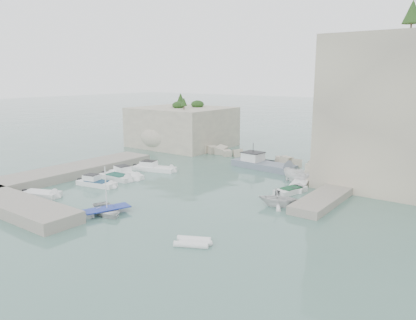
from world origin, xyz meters
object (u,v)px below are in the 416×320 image
Objects in this scene: motorboat_b at (126,177)px; work_boat at (263,168)px; motorboat_a at (155,171)px; rowboat at (107,213)px; motorboat_d at (97,186)px; tender_east_a at (278,206)px; motorboat_c at (117,179)px; tender_east_d at (304,183)px; tender_east_b at (290,193)px; inflatable_dinghy at (193,244)px; tender_east_c at (298,188)px; motorboat_e at (41,197)px.

work_boat is at bearing 63.80° from motorboat_b.
motorboat_a is 17.60m from rowboat.
tender_east_a is (20.45, 5.84, 0.00)m from motorboat_d.
motorboat_b is 1.61× the size of tender_east_a.
tender_east_d is at bearing 31.25° from motorboat_c.
tender_east_a is 5.08m from tender_east_b.
inflatable_dinghy is (10.82, -0.73, 0.00)m from rowboat.
tender_east_a is at bearing 14.61° from motorboat_b.
motorboat_c is 22.05m from tender_east_c.
motorboat_d is at bearing 111.71° from tender_east_c.
tender_east_c is at bearing 178.42° from tender_east_d.
motorboat_b reaches higher than motorboat_e.
tender_east_b is 0.44× the size of work_boat.
tender_east_b is at bearing -13.69° from rowboat.
motorboat_a is 1.24× the size of tender_east_c.
motorboat_c is 1.18× the size of tender_east_b.
tender_east_d is (19.39, 10.80, 0.00)m from motorboat_b.
motorboat_a is at bearing 64.44° from motorboat_e.
inflatable_dinghy is 22.22m from tender_east_d.
tender_east_b is (-0.01, 17.17, 0.00)m from inflatable_dinghy.
motorboat_b is 1.19× the size of tender_east_d.
tender_east_b is (19.45, 10.82, 0.00)m from motorboat_d.
motorboat_a is at bearing 114.16° from inflatable_dinghy.
inflatable_dinghy is at bearing -21.47° from motorboat_e.
tender_east_a reaches higher than motorboat_a.
motorboat_d is 10.30m from rowboat.
motorboat_e and tender_east_c have the same top height.
rowboat is at bearing 112.66° from tender_east_a.
motorboat_b is 18.76m from work_boat.
tender_east_c is (-0.18, 2.42, 0.00)m from tender_east_b.
motorboat_e is at bearing -112.81° from motorboat_d.
tender_east_c is at bearing 22.96° from motorboat_d.
motorboat_d is (0.52, -3.52, 0.00)m from motorboat_c.
tender_east_b is at bearing 17.55° from motorboat_d.
motorboat_b is 0.60× the size of work_boat.
work_boat is at bearing 81.27° from inflatable_dinghy.
tender_east_d is 8.57m from work_boat.
tender_east_d is at bearing 28.60° from motorboat_d.
motorboat_b is at bearing -122.92° from work_boat.
motorboat_b is at bearing 120.47° from tender_east_b.
tender_east_b is at bearing 18.77° from motorboat_c.
tender_east_a is at bearing 58.92° from inflatable_dinghy.
tender_east_b is 12.15m from work_boat.
motorboat_e is at bearing -80.91° from motorboat_b.
motorboat_e reaches higher than inflatable_dinghy.
inflatable_dinghy is (19.98, -9.86, 0.00)m from motorboat_c.
motorboat_d reaches higher than tender_east_c.
motorboat_c is 12.94m from rowboat.
motorboat_a is 25.25m from inflatable_dinghy.
motorboat_d is 1.21× the size of tender_east_b.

